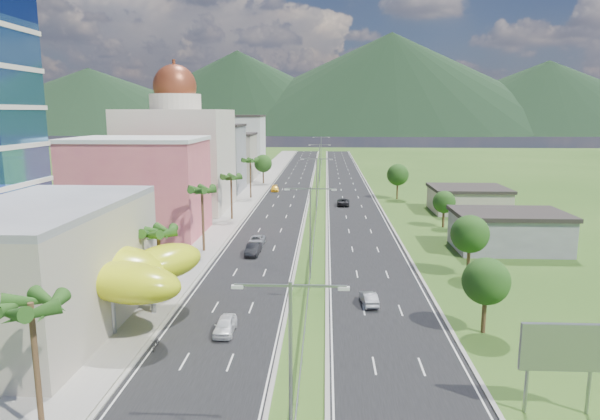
# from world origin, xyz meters

# --- Properties ---
(ground) EXTENTS (500.00, 500.00, 0.00)m
(ground) POSITION_xyz_m (0.00, 0.00, 0.00)
(ground) COLOR #2D5119
(ground) RESTS_ON ground
(road_left) EXTENTS (11.00, 260.00, 0.04)m
(road_left) POSITION_xyz_m (-7.50, 90.00, 0.02)
(road_left) COLOR black
(road_left) RESTS_ON ground
(road_right) EXTENTS (11.00, 260.00, 0.04)m
(road_right) POSITION_xyz_m (7.50, 90.00, 0.02)
(road_right) COLOR black
(road_right) RESTS_ON ground
(sidewalk_left) EXTENTS (7.00, 260.00, 0.12)m
(sidewalk_left) POSITION_xyz_m (-17.00, 90.00, 0.06)
(sidewalk_left) COLOR gray
(sidewalk_left) RESTS_ON ground
(median_guardrail) EXTENTS (0.10, 216.06, 0.76)m
(median_guardrail) POSITION_xyz_m (0.00, 71.99, 0.62)
(median_guardrail) COLOR gray
(median_guardrail) RESTS_ON ground
(streetlight_median_a) EXTENTS (6.04, 0.25, 11.00)m
(streetlight_median_a) POSITION_xyz_m (0.00, -25.00, 6.75)
(streetlight_median_a) COLOR gray
(streetlight_median_a) RESTS_ON ground
(streetlight_median_b) EXTENTS (6.04, 0.25, 11.00)m
(streetlight_median_b) POSITION_xyz_m (0.00, 10.00, 6.75)
(streetlight_median_b) COLOR gray
(streetlight_median_b) RESTS_ON ground
(streetlight_median_c) EXTENTS (6.04, 0.25, 11.00)m
(streetlight_median_c) POSITION_xyz_m (0.00, 50.00, 6.75)
(streetlight_median_c) COLOR gray
(streetlight_median_c) RESTS_ON ground
(streetlight_median_d) EXTENTS (6.04, 0.25, 11.00)m
(streetlight_median_d) POSITION_xyz_m (0.00, 95.00, 6.75)
(streetlight_median_d) COLOR gray
(streetlight_median_d) RESTS_ON ground
(streetlight_median_e) EXTENTS (6.04, 0.25, 11.00)m
(streetlight_median_e) POSITION_xyz_m (0.00, 140.00, 6.75)
(streetlight_median_e) COLOR gray
(streetlight_median_e) RESTS_ON ground
(lime_canopy) EXTENTS (18.00, 15.00, 7.40)m
(lime_canopy) POSITION_xyz_m (-20.00, -4.00, 4.99)
(lime_canopy) COLOR #C9D514
(lime_canopy) RESTS_ON ground
(pink_shophouse) EXTENTS (20.00, 15.00, 15.00)m
(pink_shophouse) POSITION_xyz_m (-28.00, 32.00, 7.50)
(pink_shophouse) COLOR #D2566A
(pink_shophouse) RESTS_ON ground
(domed_building) EXTENTS (20.00, 20.00, 28.70)m
(domed_building) POSITION_xyz_m (-28.00, 55.00, 11.35)
(domed_building) COLOR beige
(domed_building) RESTS_ON ground
(midrise_grey) EXTENTS (16.00, 15.00, 16.00)m
(midrise_grey) POSITION_xyz_m (-27.00, 80.00, 8.00)
(midrise_grey) COLOR gray
(midrise_grey) RESTS_ON ground
(midrise_beige) EXTENTS (16.00, 15.00, 13.00)m
(midrise_beige) POSITION_xyz_m (-27.00, 102.00, 6.50)
(midrise_beige) COLOR #B0A791
(midrise_beige) RESTS_ON ground
(midrise_white) EXTENTS (16.00, 15.00, 18.00)m
(midrise_white) POSITION_xyz_m (-27.00, 125.00, 9.00)
(midrise_white) COLOR silver
(midrise_white) RESTS_ON ground
(billboard) EXTENTS (5.20, 0.35, 6.20)m
(billboard) POSITION_xyz_m (17.00, -18.00, 4.42)
(billboard) COLOR gray
(billboard) RESTS_ON ground
(shed_near) EXTENTS (15.00, 10.00, 5.00)m
(shed_near) POSITION_xyz_m (28.00, 25.00, 2.50)
(shed_near) COLOR gray
(shed_near) RESTS_ON ground
(shed_far) EXTENTS (14.00, 12.00, 4.40)m
(shed_far) POSITION_xyz_m (30.00, 55.00, 2.20)
(shed_far) COLOR #B0A791
(shed_far) RESTS_ON ground
(palm_tree_a) EXTENTS (3.60, 3.60, 9.10)m
(palm_tree_a) POSITION_xyz_m (-15.50, -22.00, 8.02)
(palm_tree_a) COLOR #47301C
(palm_tree_a) RESTS_ON ground
(palm_tree_b) EXTENTS (3.60, 3.60, 8.10)m
(palm_tree_b) POSITION_xyz_m (-15.50, 2.00, 7.06)
(palm_tree_b) COLOR #47301C
(palm_tree_b) RESTS_ON ground
(palm_tree_c) EXTENTS (3.60, 3.60, 9.60)m
(palm_tree_c) POSITION_xyz_m (-15.50, 22.00, 8.50)
(palm_tree_c) COLOR #47301C
(palm_tree_c) RESTS_ON ground
(palm_tree_d) EXTENTS (3.60, 3.60, 8.60)m
(palm_tree_d) POSITION_xyz_m (-15.50, 45.00, 7.54)
(palm_tree_d) COLOR #47301C
(palm_tree_d) RESTS_ON ground
(palm_tree_e) EXTENTS (3.60, 3.60, 9.40)m
(palm_tree_e) POSITION_xyz_m (-15.50, 70.00, 8.31)
(palm_tree_e) COLOR #47301C
(palm_tree_e) RESTS_ON ground
(leafy_tree_lfar) EXTENTS (4.90, 4.90, 8.05)m
(leafy_tree_lfar) POSITION_xyz_m (-15.50, 95.00, 5.58)
(leafy_tree_lfar) COLOR #47301C
(leafy_tree_lfar) RESTS_ON ground
(leafy_tree_ra) EXTENTS (4.20, 4.20, 6.90)m
(leafy_tree_ra) POSITION_xyz_m (16.00, -5.00, 4.78)
(leafy_tree_ra) COLOR #47301C
(leafy_tree_ra) RESTS_ON ground
(leafy_tree_rb) EXTENTS (4.55, 4.55, 7.47)m
(leafy_tree_rb) POSITION_xyz_m (19.00, 12.00, 5.18)
(leafy_tree_rb) COLOR #47301C
(leafy_tree_rb) RESTS_ON ground
(leafy_tree_rc) EXTENTS (3.85, 3.85, 6.33)m
(leafy_tree_rc) POSITION_xyz_m (22.00, 40.00, 4.37)
(leafy_tree_rc) COLOR #47301C
(leafy_tree_rc) RESTS_ON ground
(leafy_tree_rd) EXTENTS (4.90, 4.90, 8.05)m
(leafy_tree_rd) POSITION_xyz_m (18.00, 70.00, 5.58)
(leafy_tree_rd) COLOR #47301C
(leafy_tree_rd) RESTS_ON ground
(mountain_ridge) EXTENTS (860.00, 140.00, 90.00)m
(mountain_ridge) POSITION_xyz_m (60.00, 450.00, 0.00)
(mountain_ridge) COLOR black
(mountain_ridge) RESTS_ON ground
(car_white_near_left) EXTENTS (1.71, 4.24, 1.45)m
(car_white_near_left) POSITION_xyz_m (-7.11, -6.33, 0.76)
(car_white_near_left) COLOR white
(car_white_near_left) RESTS_ON road_left
(car_dark_left) EXTENTS (1.88, 4.96, 1.62)m
(car_dark_left) POSITION_xyz_m (-8.19, 20.35, 0.85)
(car_dark_left) COLOR black
(car_dark_left) RESTS_ON road_left
(car_silver_mid_left) EXTENTS (2.29, 4.81, 1.32)m
(car_silver_mid_left) POSITION_xyz_m (-8.43, 25.88, 0.70)
(car_silver_mid_left) COLOR #A5A7AC
(car_silver_mid_left) RESTS_ON road_left
(car_yellow_far_left) EXTENTS (2.42, 4.90, 1.37)m
(car_yellow_far_left) POSITION_xyz_m (-10.98, 80.65, 0.72)
(car_yellow_far_left) COLOR yellow
(car_yellow_far_left) RESTS_ON road_left
(car_silver_right) EXTENTS (1.81, 4.15, 1.33)m
(car_silver_right) POSITION_xyz_m (6.30, 1.50, 0.70)
(car_silver_right) COLOR #919398
(car_silver_right) RESTS_ON road_right
(car_dark_far_right) EXTENTS (2.55, 5.43, 1.50)m
(car_dark_far_right) POSITION_xyz_m (5.47, 60.78, 0.79)
(car_dark_far_right) COLOR black
(car_dark_far_right) RESTS_ON road_right
(motorcycle) EXTENTS (0.65, 1.79, 1.13)m
(motorcycle) POSITION_xyz_m (-12.30, -9.83, 0.60)
(motorcycle) COLOR black
(motorcycle) RESTS_ON road_left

